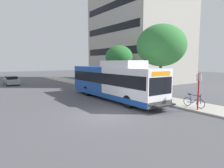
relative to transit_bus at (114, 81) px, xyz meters
name	(u,v)px	position (x,y,z in m)	size (l,w,h in m)	color
ground_plane	(62,97)	(-3.64, 3.78, -1.70)	(120.00, 120.00, 0.00)	#4C4C51
sidewalk_curb	(129,93)	(3.36, 1.78, -1.63)	(3.00, 56.00, 0.14)	#A8A399
transit_bus	(114,81)	(0.00, 0.00, 0.00)	(2.58, 12.25, 3.65)	white
bus_stop_sign_pole	(198,89)	(2.25, -7.18, -0.05)	(0.10, 0.36, 2.60)	red
bicycle_parked	(194,101)	(2.79, -6.55, -1.14)	(0.52, 1.76, 1.02)	black
street_tree_near_stop	(161,45)	(4.30, -1.92, 3.40)	(4.75, 4.75, 7.00)	#4C3823
street_tree_mid_block	(119,57)	(4.54, 5.16, 2.44)	(3.46, 3.46, 5.49)	#4C3823
parked_car_far_lane	(11,80)	(-6.07, 18.83, -1.04)	(1.80, 4.50, 1.33)	#93999E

